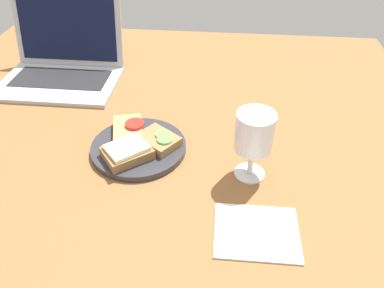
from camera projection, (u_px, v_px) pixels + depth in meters
wooden_table at (157, 148)px, 90.04cm from camera, size 140.00×140.00×3.00cm
plate at (139, 147)px, 86.47cm from camera, size 21.88×21.88×1.52cm
sandwich_with_cucumber at (159, 140)px, 85.65cm from camera, size 11.40×10.92×2.55cm
sandwich_with_tomato at (129, 131)px, 88.12cm from camera, size 9.20×12.48×3.16cm
sandwich_with_cheese at (127, 152)px, 81.83cm from camera, size 12.67×12.30×3.01cm
wine_glass at (254, 135)px, 74.08cm from camera, size 7.87×7.87×15.37cm
laptop at (63, 61)px, 112.00cm from camera, size 34.24×28.10×22.59cm
napkin at (256, 232)px, 68.06cm from camera, size 15.49×12.75×0.40cm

